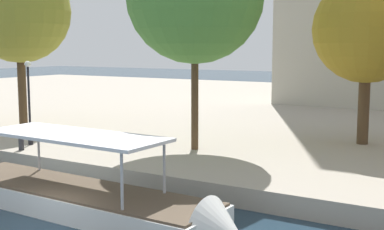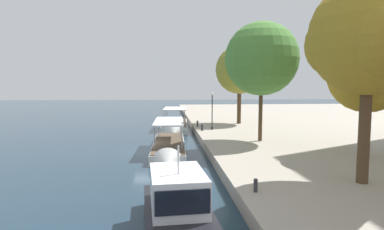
{
  "view_description": "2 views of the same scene",
  "coord_description": "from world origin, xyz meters",
  "px_view_note": "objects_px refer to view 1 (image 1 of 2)",
  "views": [
    {
      "loc": [
        12.98,
        -11.92,
        6.06
      ],
      "look_at": [
        2.2,
        5.94,
        3.33
      ],
      "focal_mm": 48.87,
      "sensor_mm": 36.0,
      "label": 1
    },
    {
      "loc": [
        29.15,
        1.77,
        6.15
      ],
      "look_at": [
        -1.66,
        4.26,
        3.29
      ],
      "focal_mm": 29.75,
      "sensor_mm": 36.0,
      "label": 2
    }
  ],
  "objects_px": {
    "lamp_post": "(29,100)",
    "tree_0": "(371,29)",
    "tour_boat_1": "(96,207)",
    "tree_1": "(14,10)",
    "mooring_bollard_1": "(21,142)"
  },
  "relations": [
    {
      "from": "lamp_post",
      "to": "tree_0",
      "type": "relative_size",
      "value": 0.5
    },
    {
      "from": "tour_boat_1",
      "to": "tree_0",
      "type": "distance_m",
      "value": 17.41
    },
    {
      "from": "lamp_post",
      "to": "tree_1",
      "type": "bearing_deg",
      "value": 143.68
    },
    {
      "from": "tour_boat_1",
      "to": "mooring_bollard_1",
      "type": "relative_size",
      "value": 16.53
    },
    {
      "from": "tree_0",
      "to": "tree_1",
      "type": "distance_m",
      "value": 22.19
    },
    {
      "from": "lamp_post",
      "to": "tree_0",
      "type": "distance_m",
      "value": 18.5
    },
    {
      "from": "tour_boat_1",
      "to": "lamp_post",
      "type": "height_order",
      "value": "lamp_post"
    },
    {
      "from": "lamp_post",
      "to": "tree_1",
      "type": "xyz_separation_m",
      "value": [
        -6.16,
        4.53,
        5.16
      ]
    },
    {
      "from": "mooring_bollard_1",
      "to": "lamp_post",
      "type": "height_order",
      "value": "lamp_post"
    },
    {
      "from": "tour_boat_1",
      "to": "lamp_post",
      "type": "distance_m",
      "value": 11.09
    },
    {
      "from": "tour_boat_1",
      "to": "mooring_bollard_1",
      "type": "xyz_separation_m",
      "value": [
        -8.5,
        4.0,
        0.97
      ]
    },
    {
      "from": "tour_boat_1",
      "to": "lamp_post",
      "type": "xyz_separation_m",
      "value": [
        -9.27,
        5.31,
        2.97
      ]
    },
    {
      "from": "tour_boat_1",
      "to": "mooring_bollard_1",
      "type": "height_order",
      "value": "tour_boat_1"
    },
    {
      "from": "lamp_post",
      "to": "tree_0",
      "type": "xyz_separation_m",
      "value": [
        15.4,
        9.54,
        3.74
      ]
    },
    {
      "from": "tour_boat_1",
      "to": "lamp_post",
      "type": "relative_size",
      "value": 2.92
    }
  ]
}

